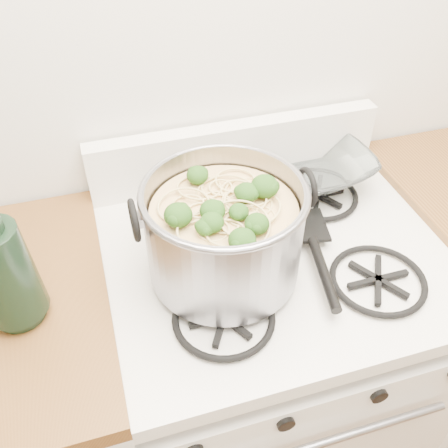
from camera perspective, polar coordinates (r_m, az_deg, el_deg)
gas_range at (r=1.50m, az=4.77°, el=-15.99°), size 0.76×0.66×0.92m
counter_left at (r=1.45m, az=-15.55°, el=-19.77°), size 0.25×0.65×0.92m
stock_pot at (r=0.99m, az=-0.00°, el=-1.01°), size 0.35×0.32×0.22m
spatula at (r=1.16m, az=9.46°, el=0.06°), size 0.34×0.36×0.02m
glass_bowl at (r=1.32m, az=9.86°, el=5.86°), size 0.14×0.14×0.03m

